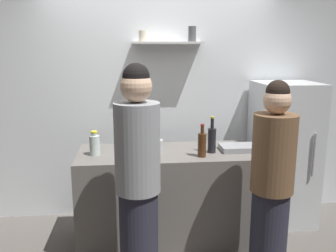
# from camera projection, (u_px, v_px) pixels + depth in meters

# --- Properties ---
(back_wall_assembly) EXTENTS (4.80, 0.32, 2.60)m
(back_wall_assembly) POSITION_uv_depth(u_px,v_px,m) (159.00, 102.00, 4.08)
(back_wall_assembly) COLOR white
(back_wall_assembly) RESTS_ON ground
(refrigerator) EXTENTS (0.63, 0.66, 1.55)m
(refrigerator) POSITION_uv_depth(u_px,v_px,m) (283.00, 153.00, 3.93)
(refrigerator) COLOR silver
(refrigerator) RESTS_ON ground
(counter) EXTENTS (1.71, 0.71, 0.94)m
(counter) POSITION_uv_depth(u_px,v_px,m) (168.00, 197.00, 3.53)
(counter) COLOR #66605B
(counter) RESTS_ON ground
(baking_pan) EXTENTS (0.34, 0.24, 0.05)m
(baking_pan) POSITION_uv_depth(u_px,v_px,m) (238.00, 148.00, 3.46)
(baking_pan) COLOR gray
(baking_pan) RESTS_ON counter
(utensil_holder) EXTENTS (0.12, 0.12, 0.21)m
(utensil_holder) POSITION_uv_depth(u_px,v_px,m) (157.00, 146.00, 3.39)
(utensil_holder) COLOR #B2B2B7
(utensil_holder) RESTS_ON counter
(wine_bottle_amber_glass) EXTENTS (0.08, 0.08, 0.30)m
(wine_bottle_amber_glass) POSITION_uv_depth(u_px,v_px,m) (202.00, 144.00, 3.24)
(wine_bottle_amber_glass) COLOR #472814
(wine_bottle_amber_glass) RESTS_ON counter
(wine_bottle_dark_glass) EXTENTS (0.08, 0.08, 0.35)m
(wine_bottle_dark_glass) POSITION_uv_depth(u_px,v_px,m) (212.00, 139.00, 3.37)
(wine_bottle_dark_glass) COLOR black
(wine_bottle_dark_glass) RESTS_ON counter
(water_bottle_plastic) EXTENTS (0.09, 0.09, 0.23)m
(water_bottle_plastic) POSITION_uv_depth(u_px,v_px,m) (95.00, 145.00, 3.30)
(water_bottle_plastic) COLOR silver
(water_bottle_plastic) RESTS_ON counter
(person_brown_jacket) EXTENTS (0.34, 0.34, 1.67)m
(person_brown_jacket) POSITION_uv_depth(u_px,v_px,m) (272.00, 186.00, 2.86)
(person_brown_jacket) COLOR #262633
(person_brown_jacket) RESTS_ON ground
(person_grey_hoodie) EXTENTS (0.34, 0.34, 1.81)m
(person_grey_hoodie) POSITION_uv_depth(u_px,v_px,m) (138.00, 184.00, 2.70)
(person_grey_hoodie) COLOR #262633
(person_grey_hoodie) RESTS_ON ground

